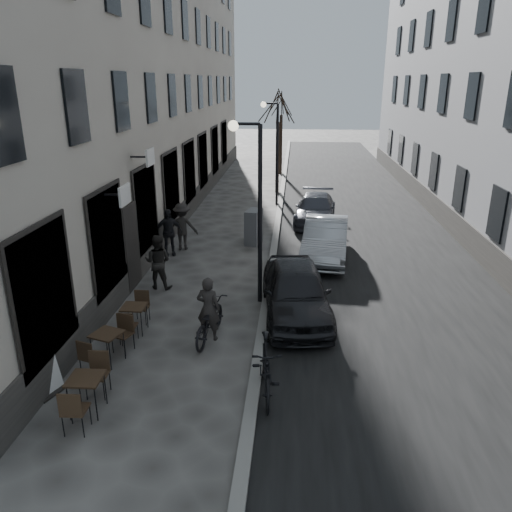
# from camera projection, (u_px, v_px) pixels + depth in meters

# --- Properties ---
(ground) EXTENTS (120.00, 120.00, 0.00)m
(ground) POSITION_uv_depth(u_px,v_px,m) (236.00, 442.00, 8.86)
(ground) COLOR #3E3B38
(ground) RESTS_ON ground
(road) EXTENTS (7.30, 60.00, 0.00)m
(road) POSITION_uv_depth(u_px,v_px,m) (356.00, 216.00, 23.61)
(road) COLOR black
(road) RESTS_ON ground
(kerb) EXTENTS (0.25, 60.00, 0.12)m
(kerb) POSITION_uv_depth(u_px,v_px,m) (279.00, 213.00, 23.86)
(kerb) COLOR slate
(kerb) RESTS_ON ground
(building_left) EXTENTS (4.00, 35.00, 16.00)m
(building_left) POSITION_uv_depth(u_px,v_px,m) (143.00, 34.00, 22.15)
(building_left) COLOR #A69A8B
(building_left) RESTS_ON ground
(building_right) EXTENTS (4.00, 35.00, 16.00)m
(building_right) POSITION_uv_depth(u_px,v_px,m) (503.00, 31.00, 20.99)
(building_right) COLOR gray
(building_right) RESTS_ON ground
(streetlamp_near) EXTENTS (0.90, 0.28, 5.09)m
(streetlamp_near) POSITION_uv_depth(u_px,v_px,m) (254.00, 194.00, 13.46)
(streetlamp_near) COLOR black
(streetlamp_near) RESTS_ON ground
(streetlamp_far) EXTENTS (0.90, 0.28, 5.09)m
(streetlamp_far) POSITION_uv_depth(u_px,v_px,m) (274.00, 142.00, 24.74)
(streetlamp_far) COLOR black
(streetlamp_far) RESTS_ON ground
(tree_near) EXTENTS (2.40, 2.40, 5.70)m
(tree_near) POSITION_uv_depth(u_px,v_px,m) (278.00, 108.00, 27.05)
(tree_near) COLOR black
(tree_near) RESTS_ON ground
(tree_far) EXTENTS (2.40, 2.40, 5.70)m
(tree_far) POSITION_uv_depth(u_px,v_px,m) (281.00, 103.00, 32.69)
(tree_far) COLOR black
(tree_far) RESTS_ON ground
(bistro_set_a) EXTENTS (0.64, 1.54, 0.90)m
(bistro_set_a) POSITION_uv_depth(u_px,v_px,m) (87.00, 391.00, 9.51)
(bistro_set_a) COLOR black
(bistro_set_a) RESTS_ON ground
(bistro_set_b) EXTENTS (0.85, 1.53, 0.88)m
(bistro_set_b) POSITION_uv_depth(u_px,v_px,m) (108.00, 345.00, 11.21)
(bistro_set_b) COLOR black
(bistro_set_b) RESTS_ON ground
(bistro_set_c) EXTENTS (0.58, 1.43, 0.85)m
(bistro_set_c) POSITION_uv_depth(u_px,v_px,m) (135.00, 316.00, 12.59)
(bistro_set_c) COLOR black
(bistro_set_c) RESTS_ON ground
(sign_board) EXTENTS (0.60, 0.74, 1.15)m
(sign_board) POSITION_uv_depth(u_px,v_px,m) (45.00, 373.00, 10.09)
(sign_board) COLOR black
(sign_board) RESTS_ON ground
(utility_cabinet) EXTENTS (0.68, 0.99, 1.35)m
(utility_cabinet) POSITION_uv_depth(u_px,v_px,m) (254.00, 227.00, 19.38)
(utility_cabinet) COLOR #5C5C5F
(utility_cabinet) RESTS_ON ground
(bicycle) EXTENTS (0.95, 1.97, 0.99)m
(bicycle) POSITION_uv_depth(u_px,v_px,m) (209.00, 320.00, 12.24)
(bicycle) COLOR black
(bicycle) RESTS_ON ground
(cyclist_rider) EXTENTS (0.65, 0.48, 1.63)m
(cyclist_rider) POSITION_uv_depth(u_px,v_px,m) (208.00, 309.00, 12.13)
(cyclist_rider) COLOR #272422
(cyclist_rider) RESTS_ON ground
(pedestrian_near) EXTENTS (0.88, 0.72, 1.70)m
(pedestrian_near) POSITION_uv_depth(u_px,v_px,m) (158.00, 262.00, 15.16)
(pedestrian_near) COLOR black
(pedestrian_near) RESTS_ON ground
(pedestrian_mid) EXTENTS (1.21, 0.78, 1.77)m
(pedestrian_mid) POSITION_uv_depth(u_px,v_px,m) (182.00, 227.00, 18.66)
(pedestrian_mid) COLOR black
(pedestrian_mid) RESTS_ON ground
(pedestrian_far) EXTENTS (1.10, 0.75, 1.73)m
(pedestrian_far) POSITION_uv_depth(u_px,v_px,m) (168.00, 232.00, 18.03)
(pedestrian_far) COLOR black
(pedestrian_far) RESTS_ON ground
(car_near) EXTENTS (2.13, 4.42, 1.45)m
(car_near) POSITION_uv_depth(u_px,v_px,m) (296.00, 291.00, 13.36)
(car_near) COLOR black
(car_near) RESTS_ON ground
(car_mid) EXTENTS (1.93, 4.43, 1.42)m
(car_mid) POSITION_uv_depth(u_px,v_px,m) (325.00, 239.00, 17.78)
(car_mid) COLOR #989CA0
(car_mid) RESTS_ON ground
(car_far) EXTENTS (2.09, 4.37, 1.23)m
(car_far) POSITION_uv_depth(u_px,v_px,m) (315.00, 209.00, 22.31)
(car_far) COLOR #3B3D46
(car_far) RESTS_ON ground
(moped) EXTENTS (0.78, 2.07, 1.22)m
(moped) POSITION_uv_depth(u_px,v_px,m) (266.00, 368.00, 10.01)
(moped) COLOR black
(moped) RESTS_ON ground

